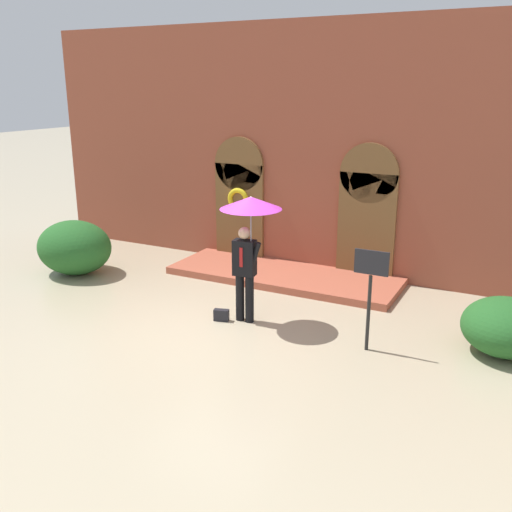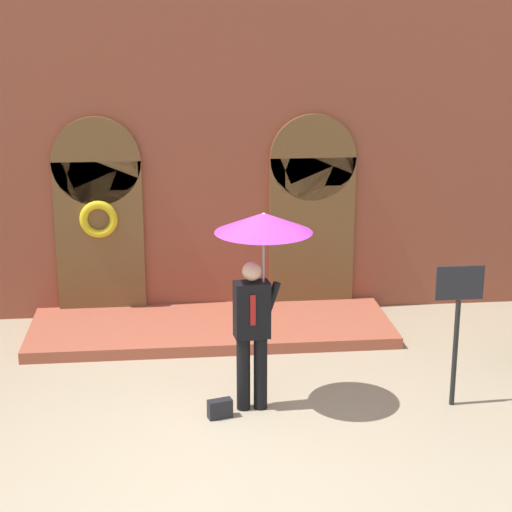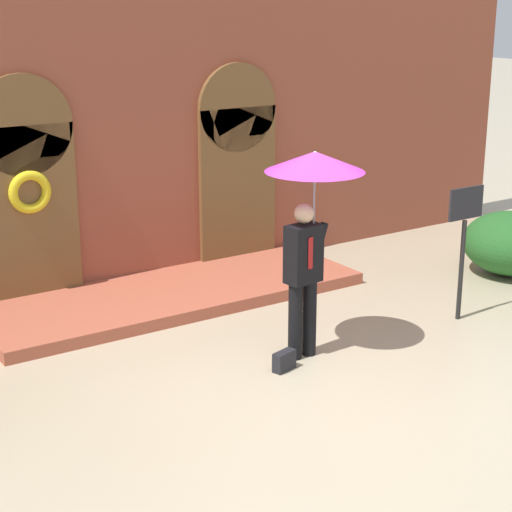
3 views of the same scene
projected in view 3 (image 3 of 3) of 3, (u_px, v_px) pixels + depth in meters
The scene contains 6 objects.
ground_plane at pixel (307, 381), 9.19m from camera, with size 80.00×80.00×0.00m, color tan.
building_facade at pixel (129, 93), 11.72m from camera, with size 14.00×2.30×5.60m.
person_with_umbrella at pixel (312, 192), 9.31m from camera, with size 1.10×1.10×2.36m.
handbag at pixel (284, 361), 9.42m from camera, with size 0.28×0.12×0.22m, color black.
sign_post at pixel (464, 231), 10.61m from camera, with size 0.56×0.06×1.72m.
shrub_right at pixel (512, 243), 12.61m from camera, with size 1.41×1.46×0.93m, color #235B23.
Camera 3 is at (-5.09, -6.70, 3.98)m, focal length 60.00 mm.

